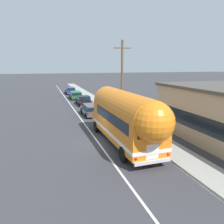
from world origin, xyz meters
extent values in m
plane|color=#38383D|center=(0.00, 0.00, 0.00)|extent=(300.00, 300.00, 0.00)
cube|color=silver|center=(0.00, 12.00, 0.00)|extent=(0.14, 80.00, 0.01)
cube|color=silver|center=(3.53, 12.00, 0.00)|extent=(0.12, 80.00, 0.01)
cube|color=#9E9B93|center=(4.63, 10.00, 0.07)|extent=(2.19, 90.00, 0.15)
cube|color=black|center=(6.92, -4.32, 1.80)|extent=(0.08, 12.80, 1.20)
cylinder|color=brown|center=(4.04, 5.40, 4.25)|extent=(0.24, 0.24, 8.50)
cube|color=brown|center=(4.04, 5.40, 7.70)|extent=(1.80, 0.12, 0.12)
cube|color=orange|center=(1.78, -1.28, 1.75)|extent=(2.68, 8.78, 2.30)
cylinder|color=orange|center=(1.78, -1.28, 2.90)|extent=(2.62, 8.67, 2.45)
sphere|color=orange|center=(1.86, -5.60, 2.90)|extent=(2.40, 2.40, 2.40)
cube|color=orange|center=(1.68, 3.73, 1.07)|extent=(2.29, 1.35, 0.95)
cube|color=white|center=(1.78, -1.28, 1.10)|extent=(2.72, 8.82, 0.24)
cube|color=black|center=(1.78, -1.58, 2.35)|extent=(2.67, 6.98, 0.76)
cube|color=black|center=(1.86, -5.61, 2.40)|extent=(2.00, 0.12, 0.84)
cube|color=white|center=(1.87, -5.62, 1.15)|extent=(0.80, 0.08, 0.90)
cube|color=silver|center=(1.87, -5.71, 0.55)|extent=(2.34, 0.19, 0.20)
sphere|color=red|center=(0.82, -5.65, 0.85)|extent=(0.20, 0.20, 0.20)
sphere|color=red|center=(2.92, -5.61, 0.85)|extent=(0.20, 0.20, 0.20)
cube|color=black|center=(1.69, 3.13, 2.40)|extent=(2.14, 0.14, 0.96)
cube|color=silver|center=(1.66, 4.42, 0.95)|extent=(0.90, 0.12, 0.56)
cylinder|color=black|center=(0.53, 2.65, 0.50)|extent=(0.28, 1.01, 1.00)
cylinder|color=black|center=(2.87, 2.70, 0.50)|extent=(0.28, 1.01, 1.00)
cylinder|color=black|center=(0.66, -4.07, 0.50)|extent=(0.28, 1.01, 1.00)
cylinder|color=black|center=(3.00, -4.02, 0.50)|extent=(0.28, 1.01, 1.00)
cube|color=#474C51|center=(1.52, 9.47, 0.52)|extent=(1.93, 4.26, 0.60)
cube|color=#474C51|center=(1.53, 9.00, 1.09)|extent=(1.70, 3.01, 0.55)
cube|color=black|center=(1.53, 9.00, 1.06)|extent=(1.76, 3.05, 0.43)
cube|color=red|center=(0.75, 7.34, 0.70)|extent=(0.20, 0.04, 0.14)
cube|color=red|center=(2.36, 7.36, 0.70)|extent=(0.20, 0.04, 0.14)
cylinder|color=black|center=(0.61, 10.87, 0.32)|extent=(0.21, 0.64, 0.64)
cylinder|color=black|center=(2.38, 10.90, 0.32)|extent=(0.21, 0.64, 0.64)
cylinder|color=black|center=(0.66, 8.04, 0.32)|extent=(0.21, 0.64, 0.64)
cylinder|color=black|center=(2.43, 8.07, 0.32)|extent=(0.21, 0.64, 0.64)
cube|color=black|center=(1.98, 16.89, 0.52)|extent=(1.90, 4.24, 0.60)
cube|color=black|center=(1.98, 16.76, 1.09)|extent=(1.69, 1.89, 0.55)
cube|color=black|center=(1.98, 16.76, 1.06)|extent=(1.75, 1.93, 0.43)
cube|color=red|center=(1.15, 14.76, 0.70)|extent=(0.20, 0.04, 0.14)
cube|color=red|center=(2.80, 14.76, 0.70)|extent=(0.20, 0.04, 0.14)
cylinder|color=black|center=(1.08, 18.31, 0.32)|extent=(0.20, 0.64, 0.64)
cylinder|color=black|center=(2.89, 18.30, 0.32)|extent=(0.20, 0.64, 0.64)
cylinder|color=black|center=(1.07, 15.47, 0.32)|extent=(0.20, 0.64, 0.64)
cylinder|color=black|center=(2.88, 15.47, 0.32)|extent=(0.20, 0.64, 0.64)
cube|color=#196633|center=(1.66, 23.41, 0.52)|extent=(1.95, 4.54, 0.60)
cube|color=#196633|center=(1.65, 22.93, 1.09)|extent=(1.72, 3.08, 0.55)
cube|color=black|center=(1.65, 22.93, 1.06)|extent=(1.78, 3.12, 0.43)
cube|color=red|center=(0.80, 21.16, 0.70)|extent=(0.20, 0.04, 0.14)
cube|color=red|center=(2.43, 21.13, 0.70)|extent=(0.20, 0.04, 0.14)
cylinder|color=black|center=(0.79, 24.97, 0.32)|extent=(0.21, 0.64, 0.64)
cylinder|color=black|center=(2.58, 24.94, 0.32)|extent=(0.21, 0.64, 0.64)
cylinder|color=black|center=(0.74, 21.87, 0.32)|extent=(0.21, 0.64, 0.64)
cylinder|color=black|center=(2.52, 21.84, 0.32)|extent=(0.21, 0.64, 0.64)
cube|color=navy|center=(1.67, 30.72, 0.52)|extent=(1.96, 4.83, 0.60)
cube|color=navy|center=(1.66, 30.59, 1.09)|extent=(1.72, 2.47, 0.55)
cube|color=black|center=(1.66, 30.59, 1.06)|extent=(1.78, 2.51, 0.43)
cube|color=red|center=(0.81, 28.32, 0.70)|extent=(0.20, 0.04, 0.14)
cube|color=red|center=(2.45, 28.29, 0.70)|extent=(0.20, 0.04, 0.14)
cylinder|color=black|center=(0.79, 32.43, 0.32)|extent=(0.21, 0.64, 0.64)
cylinder|color=black|center=(2.59, 32.40, 0.32)|extent=(0.21, 0.64, 0.64)
cylinder|color=black|center=(0.74, 29.03, 0.32)|extent=(0.21, 0.64, 0.64)
cylinder|color=black|center=(2.54, 29.00, 0.32)|extent=(0.21, 0.64, 0.64)
camera|label=1|loc=(-3.91, -16.10, 6.02)|focal=34.90mm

